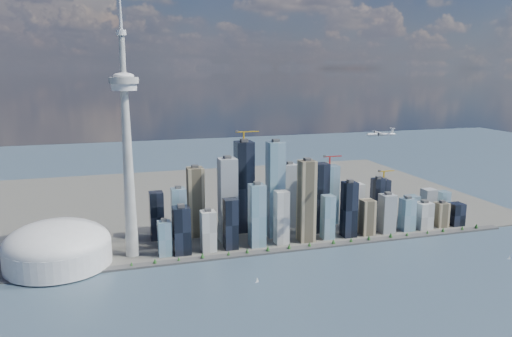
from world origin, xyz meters
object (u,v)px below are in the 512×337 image
object	(u,v)px
dome_stadium	(58,247)
sailboat_east	(509,258)
sailboat_west	(257,281)
airplane	(381,134)
needle_tower	(127,142)

from	to	relation	value
dome_stadium	sailboat_east	distance (m)	896.14
dome_stadium	sailboat_west	distance (m)	394.51
dome_stadium	sailboat_west	world-z (taller)	dome_stadium
airplane	sailboat_west	distance (m)	372.54
dome_stadium	sailboat_west	size ratio (longest dim) A/B	20.40
dome_stadium	airplane	xyz separation A→B (m)	(619.25, -124.72, 211.39)
dome_stadium	sailboat_east	xyz separation A→B (m)	(867.12, -223.22, -36.70)
airplane	sailboat_west	bearing A→B (deg)	-159.89
needle_tower	sailboat_west	xyz separation A→B (m)	(207.28, -193.63, -232.69)
needle_tower	sailboat_east	xyz separation A→B (m)	(727.12, -233.22, -233.10)
needle_tower	sailboat_east	distance (m)	798.39
sailboat_east	airplane	bearing A→B (deg)	169.21
airplane	sailboat_east	size ratio (longest dim) A/B	7.37
sailboat_west	sailboat_east	distance (m)	521.35
dome_stadium	sailboat_east	size ratio (longest dim) A/B	23.45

